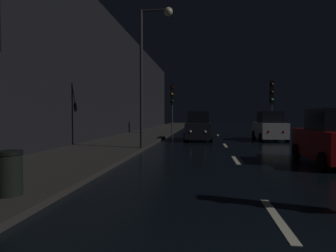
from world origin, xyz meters
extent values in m
cube|color=black|center=(0.00, 24.50, -0.01)|extent=(25.57, 84.00, 0.02)
cube|color=#33302D|center=(-6.58, 24.50, 0.07)|extent=(4.40, 84.00, 0.15)
cube|color=black|center=(-9.18, 21.00, 4.99)|extent=(0.80, 63.00, 9.99)
cube|color=beige|center=(0.00, 3.00, 0.01)|extent=(0.16, 2.20, 0.01)
cube|color=beige|center=(0.00, 9.73, 0.01)|extent=(0.16, 2.20, 0.01)
cube|color=beige|center=(0.00, 15.60, 0.01)|extent=(0.16, 2.20, 0.01)
cube|color=beige|center=(0.00, 24.83, 0.01)|extent=(0.16, 2.20, 0.01)
cylinder|color=#38383A|center=(-4.28, 25.05, 1.45)|extent=(0.12, 0.12, 2.89)
cube|color=black|center=(-4.28, 25.05, 3.84)|extent=(0.32, 0.35, 1.90)
sphere|color=black|center=(-4.28, 24.87, 4.48)|extent=(0.22, 0.22, 0.22)
sphere|color=orange|center=(-4.28, 24.87, 3.84)|extent=(0.22, 0.22, 0.22)
sphere|color=black|center=(-4.28, 24.87, 3.21)|extent=(0.22, 0.22, 0.22)
cylinder|color=#38383A|center=(4.28, 22.80, 1.41)|extent=(0.12, 0.12, 2.82)
cube|color=black|center=(4.28, 22.80, 3.77)|extent=(0.32, 0.35, 1.90)
sphere|color=black|center=(4.28, 22.63, 4.40)|extent=(0.22, 0.22, 0.22)
sphere|color=black|center=(4.28, 22.63, 3.77)|extent=(0.22, 0.22, 0.22)
sphere|color=#19D84C|center=(4.28, 22.63, 3.14)|extent=(0.22, 0.22, 0.22)
cylinder|color=#2D2D30|center=(-4.48, 12.40, 3.59)|extent=(0.16, 0.16, 7.18)
cylinder|color=#2D2D30|center=(-3.78, 12.40, 7.13)|extent=(1.40, 0.10, 0.10)
sphere|color=beige|center=(-3.08, 12.40, 7.03)|extent=(0.44, 0.44, 0.44)
cylinder|color=black|center=(-5.30, 3.29, 0.57)|extent=(0.52, 0.52, 0.85)
cylinder|color=black|center=(-5.30, 3.29, 1.04)|extent=(0.55, 0.55, 0.08)
cube|color=black|center=(-1.69, 19.00, 0.76)|extent=(1.76, 4.11, 1.08)
cube|color=black|center=(-1.69, 19.15, 1.71)|extent=(1.50, 2.06, 0.82)
cylinder|color=black|center=(-0.82, 17.56, 0.31)|extent=(0.22, 0.63, 0.63)
cylinder|color=black|center=(-2.55, 17.56, 0.31)|extent=(0.22, 0.63, 0.63)
cylinder|color=black|center=(-0.82, 20.44, 0.31)|extent=(0.22, 0.63, 0.63)
cylinder|color=black|center=(-2.55, 20.44, 0.31)|extent=(0.22, 0.63, 0.63)
sphere|color=white|center=(-1.20, 16.99, 0.76)|extent=(0.18, 0.18, 0.18)
sphere|color=white|center=(-2.17, 16.99, 0.76)|extent=(0.18, 0.18, 0.18)
sphere|color=red|center=(-1.20, 21.02, 0.76)|extent=(0.18, 0.18, 0.18)
sphere|color=red|center=(-2.17, 21.02, 0.76)|extent=(0.18, 0.18, 0.18)
cube|color=silver|center=(3.48, 19.80, 0.76)|extent=(1.76, 4.10, 1.07)
cube|color=black|center=(3.48, 19.65, 1.70)|extent=(1.49, 2.05, 0.82)
cylinder|color=black|center=(2.62, 21.24, 0.31)|extent=(0.21, 0.62, 0.62)
cylinder|color=black|center=(4.35, 21.24, 0.31)|extent=(0.21, 0.62, 0.62)
cylinder|color=black|center=(2.62, 18.36, 0.31)|extent=(0.21, 0.62, 0.62)
cylinder|color=black|center=(4.35, 18.36, 0.31)|extent=(0.21, 0.62, 0.62)
sphere|color=slate|center=(3.00, 21.81, 0.76)|extent=(0.18, 0.18, 0.18)
sphere|color=slate|center=(3.97, 21.81, 0.76)|extent=(0.18, 0.18, 0.18)
sphere|color=red|center=(3.00, 17.79, 0.76)|extent=(0.18, 0.18, 0.18)
sphere|color=red|center=(3.97, 17.79, 0.76)|extent=(0.18, 0.18, 0.18)
cube|color=maroon|center=(3.48, 9.27, 0.74)|extent=(1.73, 4.03, 1.05)
cube|color=black|center=(3.48, 9.12, 1.67)|extent=(1.47, 2.01, 0.81)
cylinder|color=black|center=(2.64, 10.68, 0.31)|extent=(0.21, 0.61, 0.61)
cylinder|color=black|center=(2.64, 7.86, 0.31)|extent=(0.21, 0.61, 0.61)
sphere|color=slate|center=(3.01, 11.24, 0.74)|extent=(0.17, 0.17, 0.17)
sphere|color=slate|center=(3.96, 11.24, 0.74)|extent=(0.17, 0.17, 0.17)
camera|label=1|loc=(-1.28, -2.24, 1.81)|focal=31.05mm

